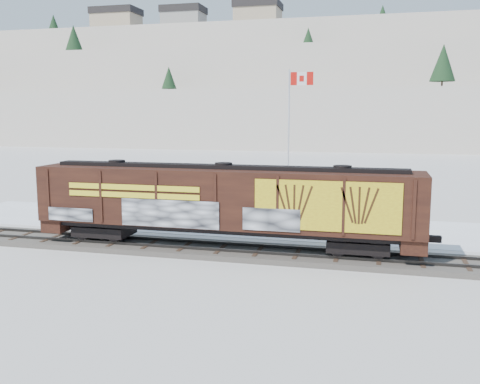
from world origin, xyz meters
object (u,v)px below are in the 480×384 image
(car_white, at_px, (227,213))
(car_dark, at_px, (250,210))
(car_silver, at_px, (176,213))
(hopper_railcar, at_px, (224,200))
(flagpole, at_px, (290,157))

(car_white, relative_size, car_dark, 0.85)
(car_silver, distance_m, car_white, 3.39)
(hopper_railcar, xyz_separation_m, flagpole, (1.00, 15.31, 1.05))
(flagpole, xyz_separation_m, car_silver, (-6.16, -8.87, -3.15))
(hopper_railcar, relative_size, car_dark, 3.94)
(flagpole, bearing_deg, car_silver, -124.79)
(flagpole, relative_size, car_white, 2.44)
(hopper_railcar, bearing_deg, car_dark, 93.97)
(car_silver, distance_m, car_dark, 4.98)
(car_dark, bearing_deg, hopper_railcar, -166.78)
(flagpole, relative_size, car_silver, 2.64)
(hopper_railcar, bearing_deg, flagpole, 86.26)
(car_silver, xyz_separation_m, car_dark, (4.58, 1.97, 0.06))
(hopper_railcar, distance_m, car_white, 7.72)
(hopper_railcar, relative_size, car_white, 4.61)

